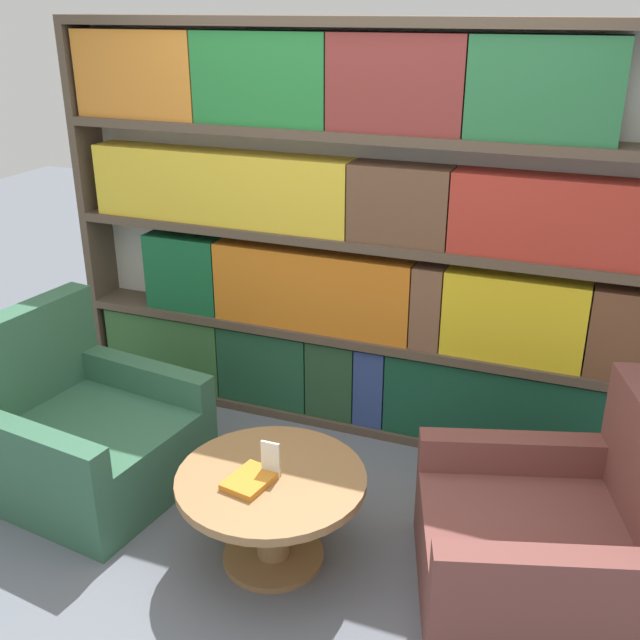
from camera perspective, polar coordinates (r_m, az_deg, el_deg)
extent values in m
plane|color=slate|center=(3.43, -4.93, -19.48)|extent=(14.00, 14.00, 0.00)
cube|color=silver|center=(4.18, 4.19, 6.47)|extent=(3.57, 0.05, 2.26)
cube|color=brown|center=(4.88, -16.60, 7.97)|extent=(0.05, 0.30, 2.26)
cube|color=brown|center=(4.51, 3.30, -7.54)|extent=(3.47, 0.30, 0.05)
cube|color=brown|center=(4.27, 3.46, -1.27)|extent=(3.47, 0.30, 0.05)
cube|color=brown|center=(4.07, 3.65, 6.01)|extent=(3.47, 0.30, 0.05)
cube|color=brown|center=(3.94, 3.86, 13.89)|extent=(3.47, 0.30, 0.05)
cube|color=brown|center=(3.89, 4.08, 21.76)|extent=(3.47, 0.30, 0.05)
cube|color=#366A35|center=(4.89, -11.44, -2.04)|extent=(0.79, 0.20, 0.47)
cube|color=#1D4C30|center=(4.57, -4.09, -3.42)|extent=(0.57, 0.20, 0.47)
cube|color=#25482B|center=(4.42, 1.07, -4.35)|extent=(0.29, 0.20, 0.47)
cube|color=navy|center=(4.35, 4.04, -4.87)|extent=(0.17, 0.20, 0.47)
cube|color=#154830|center=(4.22, 14.10, -6.52)|extent=(1.35, 0.20, 0.47)
cube|color=#155A31|center=(4.60, -10.16, 3.65)|extent=(0.47, 0.20, 0.46)
cube|color=orange|center=(4.25, -0.55, 2.36)|extent=(1.17, 0.20, 0.46)
cube|color=brown|center=(4.06, 8.31, 1.11)|extent=(0.16, 0.20, 0.46)
cube|color=yellow|center=(3.99, 14.58, 0.21)|extent=(0.72, 0.20, 0.46)
cube|color=brown|center=(3.98, 22.71, -0.96)|extent=(0.40, 0.20, 0.46)
cube|color=gold|center=(4.32, -7.59, 10.00)|extent=(1.56, 0.20, 0.41)
cube|color=brown|center=(3.93, 6.16, 8.78)|extent=(0.53, 0.20, 0.41)
cube|color=#AE3125|center=(3.81, 16.99, 7.46)|extent=(0.93, 0.20, 0.41)
cube|color=orange|center=(4.48, -13.53, 17.77)|extent=(0.74, 0.20, 0.47)
cube|color=#247A35|center=(4.10, -4.34, 17.88)|extent=(0.75, 0.20, 0.47)
cube|color=maroon|center=(3.84, 5.95, 17.49)|extent=(0.69, 0.20, 0.47)
cube|color=#296D3D|center=(3.72, 16.79, 16.50)|extent=(0.69, 0.20, 0.47)
cube|color=#336047|center=(4.07, -16.99, -9.60)|extent=(1.05, 1.00, 0.38)
cube|color=#336047|center=(4.14, -21.68, -2.64)|extent=(0.25, 0.90, 0.52)
cube|color=#336047|center=(3.67, -20.90, -8.96)|extent=(0.81, 0.22, 0.16)
cube|color=#336047|center=(4.13, -13.02, -4.30)|extent=(0.81, 0.22, 0.16)
cube|color=brown|center=(3.37, 16.13, -17.20)|extent=(1.17, 1.13, 0.38)
cube|color=brown|center=(3.50, 14.26, -9.77)|extent=(0.80, 0.36, 0.16)
cube|color=brown|center=(2.89, 16.85, -17.96)|extent=(0.80, 0.36, 0.16)
cylinder|color=olive|center=(3.43, -3.58, -15.11)|extent=(0.15, 0.15, 0.40)
cylinder|color=olive|center=(3.54, -3.50, -17.48)|extent=(0.46, 0.46, 0.03)
cylinder|color=olive|center=(3.30, -3.68, -12.08)|extent=(0.83, 0.83, 0.04)
cube|color=black|center=(3.28, -3.69, -11.72)|extent=(0.05, 0.06, 0.01)
cube|color=silver|center=(3.24, -3.72, -10.56)|extent=(0.08, 0.01, 0.17)
cube|color=orange|center=(3.24, -5.33, -12.06)|extent=(0.20, 0.25, 0.03)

